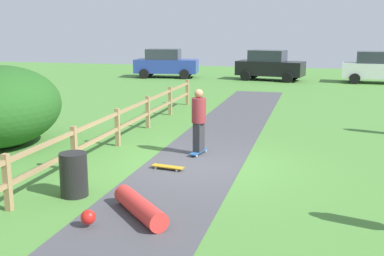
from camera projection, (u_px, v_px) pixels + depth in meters
ground_plane at (194, 164)px, 12.03m from camera, size 60.00×60.00×0.00m
asphalt_path at (194, 164)px, 12.03m from camera, size 2.40×28.00×0.02m
wooden_fence at (98, 133)px, 12.53m from camera, size 0.12×18.12×1.10m
trash_bin at (74, 175)px, 9.71m from camera, size 0.56×0.56×0.90m
skater_riding at (199, 118)px, 12.71m from camera, size 0.45×0.82×1.76m
skater_fallen at (136, 208)px, 8.60m from camera, size 1.52×1.51×0.36m
skateboard_loose at (168, 167)px, 11.51m from camera, size 0.82×0.32×0.08m
parked_car_black at (270, 65)px, 30.64m from camera, size 4.44×2.56×1.92m
parked_car_white at (378, 67)px, 29.03m from camera, size 4.29×2.19×1.92m
parked_car_blue at (166, 63)px, 32.33m from camera, size 4.37×2.39×1.92m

